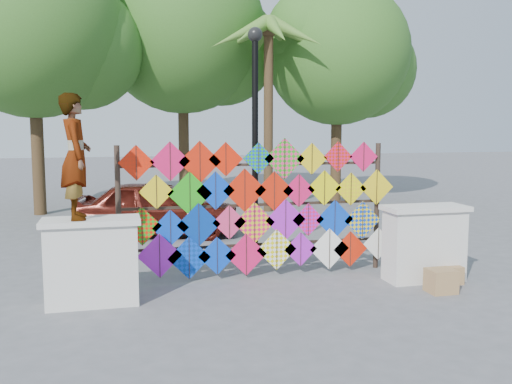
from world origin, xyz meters
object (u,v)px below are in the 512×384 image
at_px(vendor_woman, 75,157).
at_px(lamppost, 255,122).
at_px(sedan, 157,208).
at_px(kite_rack, 259,209).

distance_m(vendor_woman, lamppost, 3.90).
bearing_deg(sedan, lamppost, -137.92).
height_order(vendor_woman, sedan, vendor_woman).
distance_m(kite_rack, vendor_woman, 3.23).
relative_size(kite_rack, sedan, 1.26).
bearing_deg(kite_rack, lamppost, 79.30).
xyz_separation_m(kite_rack, lamppost, (0.24, 1.28, 1.50)).
bearing_deg(vendor_woman, lamppost, -60.67).
bearing_deg(lamppost, vendor_woman, -145.30).
xyz_separation_m(sedan, lamppost, (1.68, -2.92, 2.03)).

